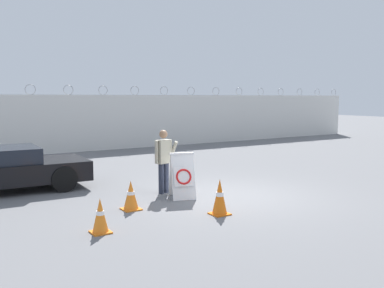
% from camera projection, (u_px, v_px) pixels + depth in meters
% --- Properties ---
extents(ground_plane, '(90.00, 90.00, 0.00)m').
position_uv_depth(ground_plane, '(232.00, 196.00, 11.10)').
color(ground_plane, slate).
extents(perimeter_wall, '(36.00, 0.30, 3.13)m').
position_uv_depth(perimeter_wall, '(87.00, 123.00, 20.28)').
color(perimeter_wall, silver).
rests_on(perimeter_wall, ground_plane).
extents(barricade_sign, '(0.79, 0.88, 1.16)m').
position_uv_depth(barricade_sign, '(182.00, 175.00, 10.85)').
color(barricade_sign, white).
rests_on(barricade_sign, ground_plane).
extents(security_guard, '(0.66, 0.36, 1.70)m').
position_uv_depth(security_guard, '(164.00, 158.00, 11.34)').
color(security_guard, '#232838').
rests_on(security_guard, ground_plane).
extents(traffic_cone_near, '(0.39, 0.39, 0.79)m').
position_uv_depth(traffic_cone_near, '(220.00, 197.00, 9.32)').
color(traffic_cone_near, orange).
rests_on(traffic_cone_near, ground_plane).
extents(traffic_cone_mid, '(0.40, 0.40, 0.67)m').
position_uv_depth(traffic_cone_mid, '(131.00, 195.00, 9.72)').
color(traffic_cone_mid, orange).
rests_on(traffic_cone_mid, ground_plane).
extents(traffic_cone_far, '(0.36, 0.36, 0.67)m').
position_uv_depth(traffic_cone_far, '(100.00, 216.00, 8.05)').
color(traffic_cone_far, orange).
rests_on(traffic_cone_far, ground_plane).
extents(parked_car_front_coupe, '(4.28, 2.11, 1.21)m').
position_uv_depth(parked_car_front_coupe, '(5.00, 169.00, 11.61)').
color(parked_car_front_coupe, black).
rests_on(parked_car_front_coupe, ground_plane).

